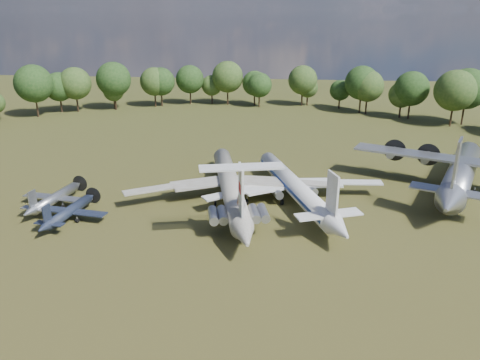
# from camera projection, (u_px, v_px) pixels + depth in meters

# --- Properties ---
(ground) EXTENTS (300.00, 300.00, 0.00)m
(ground) POSITION_uv_depth(u_px,v_px,m) (207.00, 208.00, 75.15)
(ground) COLOR #253B13
(ground) RESTS_ON ground
(il62_airliner) EXTENTS (43.88, 51.74, 4.43)m
(il62_airliner) POSITION_uv_depth(u_px,v_px,m) (230.00, 189.00, 77.20)
(il62_airliner) COLOR silver
(il62_airliner) RESTS_ON ground
(tu104_jet) EXTENTS (43.14, 49.34, 4.13)m
(tu104_jet) POSITION_uv_depth(u_px,v_px,m) (294.00, 190.00, 77.28)
(tu104_jet) COLOR silver
(tu104_jet) RESTS_ON ground
(an12_transport) EXTENTS (51.19, 53.47, 5.52)m
(an12_transport) POSITION_uv_depth(u_px,v_px,m) (460.00, 176.00, 81.34)
(an12_transport) COLOR #97999F
(an12_transport) RESTS_ON ground
(small_prop_west) EXTENTS (13.48, 16.97, 2.27)m
(small_prop_west) POSITION_uv_depth(u_px,v_px,m) (69.00, 214.00, 70.42)
(small_prop_west) COLOR #151B30
(small_prop_west) RESTS_ON ground
(small_prop_northwest) EXTENTS (14.07, 17.61, 2.34)m
(small_prop_northwest) POSITION_uv_depth(u_px,v_px,m) (55.00, 200.00, 75.39)
(small_prop_northwest) COLOR gray
(small_prop_northwest) RESTS_ON ground
(person_on_il62) EXTENTS (0.67, 0.49, 1.70)m
(person_on_il62) POSITION_uv_depth(u_px,v_px,m) (239.00, 200.00, 64.58)
(person_on_il62) COLOR #9A6A4E
(person_on_il62) RESTS_ON il62_airliner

